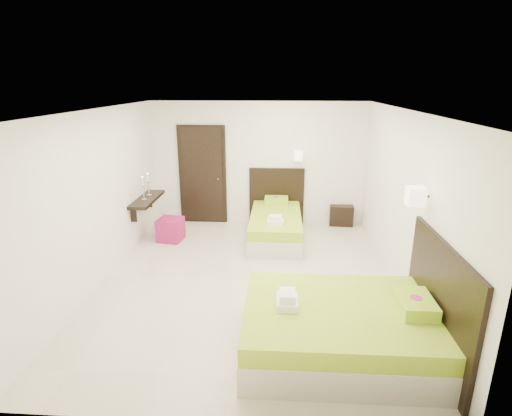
# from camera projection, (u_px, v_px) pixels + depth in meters

# --- Properties ---
(floor) EXTENTS (5.50, 5.50, 0.00)m
(floor) POSITION_uv_depth(u_px,v_px,m) (248.00, 280.00, 6.25)
(floor) COLOR beige
(floor) RESTS_ON ground
(bed_single) EXTENTS (1.18, 1.96, 1.62)m
(bed_single) POSITION_uv_depth(u_px,v_px,m) (276.00, 223.00, 7.89)
(bed_single) COLOR beige
(bed_single) RESTS_ON ground
(bed_double) EXTENTS (2.17, 1.84, 1.79)m
(bed_double) POSITION_uv_depth(u_px,v_px,m) (345.00, 327.00, 4.53)
(bed_double) COLOR beige
(bed_double) RESTS_ON ground
(nightstand) EXTENTS (0.53, 0.47, 0.44)m
(nightstand) POSITION_uv_depth(u_px,v_px,m) (341.00, 214.00, 8.68)
(nightstand) COLOR black
(nightstand) RESTS_ON ground
(ottoman) EXTENTS (0.50, 0.50, 0.44)m
(ottoman) POSITION_uv_depth(u_px,v_px,m) (171.00, 229.00, 7.78)
(ottoman) COLOR #91134C
(ottoman) RESTS_ON ground
(door) EXTENTS (1.02, 0.15, 2.14)m
(door) POSITION_uv_depth(u_px,v_px,m) (203.00, 175.00, 8.57)
(door) COLOR black
(door) RESTS_ON ground
(console_shelf) EXTENTS (0.35, 1.20, 0.78)m
(console_shelf) POSITION_uv_depth(u_px,v_px,m) (147.00, 200.00, 7.64)
(console_shelf) COLOR black
(console_shelf) RESTS_ON ground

